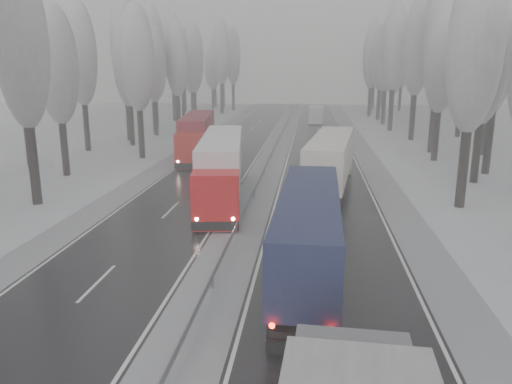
% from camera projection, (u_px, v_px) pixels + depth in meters
% --- Properties ---
extents(carriageway_right, '(7.50, 200.00, 0.03)m').
position_uv_depth(carriageway_right, '(324.00, 193.00, 38.57)').
color(carriageway_right, black).
rests_on(carriageway_right, ground).
extents(carriageway_left, '(7.50, 200.00, 0.03)m').
position_uv_depth(carriageway_left, '(191.00, 189.00, 39.69)').
color(carriageway_left, black).
rests_on(carriageway_left, ground).
extents(median_slush, '(3.00, 200.00, 0.04)m').
position_uv_depth(median_slush, '(257.00, 191.00, 39.13)').
color(median_slush, '#999BA1').
rests_on(median_slush, ground).
extents(shoulder_right, '(2.40, 200.00, 0.04)m').
position_uv_depth(shoulder_right, '(390.00, 194.00, 38.05)').
color(shoulder_right, '#999BA1').
rests_on(shoulder_right, ground).
extents(shoulder_left, '(2.40, 200.00, 0.04)m').
position_uv_depth(shoulder_left, '(131.00, 188.00, 40.21)').
color(shoulder_left, '#999BA1').
rests_on(shoulder_left, ground).
extents(median_guardrail, '(0.12, 200.00, 0.76)m').
position_uv_depth(median_guardrail, '(257.00, 184.00, 38.98)').
color(median_guardrail, slate).
rests_on(median_guardrail, ground).
extents(tree_18, '(3.60, 3.60, 16.58)m').
position_uv_depth(tree_18, '(475.00, 47.00, 32.16)').
color(tree_18, black).
rests_on(tree_18, ground).
extents(tree_20, '(3.60, 3.60, 15.71)m').
position_uv_depth(tree_20, '(487.00, 58.00, 39.79)').
color(tree_20, black).
rests_on(tree_20, ground).
extents(tree_21, '(3.60, 3.60, 18.62)m').
position_uv_depth(tree_21, '(500.00, 37.00, 42.96)').
color(tree_21, black).
rests_on(tree_21, ground).
extents(tree_22, '(3.60, 3.60, 15.86)m').
position_uv_depth(tree_22, '(442.00, 60.00, 49.92)').
color(tree_22, black).
rests_on(tree_22, ground).
extents(tree_23, '(3.60, 3.60, 13.55)m').
position_uv_depth(tree_23, '(492.00, 74.00, 53.47)').
color(tree_23, black).
rests_on(tree_23, ground).
extents(tree_24, '(3.60, 3.60, 20.49)m').
position_uv_depth(tree_24, '(441.00, 33.00, 54.36)').
color(tree_24, black).
rests_on(tree_24, ground).
extents(tree_25, '(3.60, 3.60, 19.44)m').
position_uv_depth(tree_25, '(493.00, 41.00, 57.64)').
color(tree_25, black).
rests_on(tree_25, ground).
extents(tree_26, '(3.60, 3.60, 18.78)m').
position_uv_depth(tree_26, '(418.00, 47.00, 64.54)').
color(tree_26, black).
rests_on(tree_26, ground).
extents(tree_27, '(3.60, 3.60, 17.62)m').
position_uv_depth(tree_27, '(465.00, 54.00, 67.82)').
color(tree_27, black).
rests_on(tree_27, ground).
extents(tree_28, '(3.60, 3.60, 19.62)m').
position_uv_depth(tree_28, '(395.00, 46.00, 74.85)').
color(tree_28, black).
rests_on(tree_28, ground).
extents(tree_29, '(3.60, 3.60, 18.11)m').
position_uv_depth(tree_29, '(439.00, 54.00, 78.16)').
color(tree_29, black).
rests_on(tree_29, ground).
extents(tree_30, '(3.60, 3.60, 17.86)m').
position_uv_depth(tree_30, '(387.00, 56.00, 84.51)').
color(tree_30, black).
rests_on(tree_30, ground).
extents(tree_31, '(3.60, 3.60, 18.58)m').
position_uv_depth(tree_31, '(418.00, 54.00, 87.63)').
color(tree_31, black).
rests_on(tree_31, ground).
extents(tree_32, '(3.60, 3.60, 17.33)m').
position_uv_depth(tree_32, '(381.00, 59.00, 91.82)').
color(tree_32, black).
rests_on(tree_32, ground).
extents(tree_33, '(3.60, 3.60, 14.33)m').
position_uv_depth(tree_33, '(394.00, 69.00, 95.81)').
color(tree_33, black).
rests_on(tree_33, ground).
extents(tree_34, '(3.60, 3.60, 17.63)m').
position_uv_depth(tree_34, '(372.00, 58.00, 98.73)').
color(tree_34, black).
rests_on(tree_34, ground).
extents(tree_35, '(3.60, 3.60, 18.25)m').
position_uv_depth(tree_35, '(416.00, 57.00, 101.52)').
color(tree_35, black).
rests_on(tree_35, ground).
extents(tree_36, '(3.60, 3.60, 20.23)m').
position_uv_depth(tree_36, '(373.00, 51.00, 107.70)').
color(tree_36, black).
rests_on(tree_36, ground).
extents(tree_37, '(3.60, 3.60, 16.37)m').
position_uv_depth(tree_37, '(402.00, 63.00, 111.40)').
color(tree_37, black).
rests_on(tree_37, ground).
extents(tree_38, '(3.60, 3.60, 17.97)m').
position_uv_depth(tree_38, '(375.00, 59.00, 118.06)').
color(tree_38, black).
rests_on(tree_38, ground).
extents(tree_39, '(3.60, 3.60, 16.19)m').
position_uv_depth(tree_39, '(384.00, 64.00, 121.89)').
color(tree_39, black).
rests_on(tree_39, ground).
extents(tree_58, '(3.60, 3.60, 17.21)m').
position_uv_depth(tree_58, '(20.00, 41.00, 32.83)').
color(tree_58, black).
rests_on(tree_58, ground).
extents(tree_60, '(3.60, 3.60, 14.84)m').
position_uv_depth(tree_60, '(57.00, 66.00, 42.77)').
color(tree_60, black).
rests_on(tree_60, ground).
extents(tree_61, '(3.60, 3.60, 13.95)m').
position_uv_depth(tree_61, '(21.00, 72.00, 47.38)').
color(tree_61, black).
rests_on(tree_61, ground).
extents(tree_62, '(3.60, 3.60, 16.04)m').
position_uv_depth(tree_62, '(137.00, 59.00, 51.38)').
color(tree_62, black).
rests_on(tree_62, ground).
extents(tree_63, '(3.60, 3.60, 16.88)m').
position_uv_depth(tree_63, '(81.00, 55.00, 55.95)').
color(tree_63, black).
rests_on(tree_63, ground).
extents(tree_64, '(3.60, 3.60, 15.42)m').
position_uv_depth(tree_64, '(128.00, 64.00, 60.60)').
color(tree_64, black).
rests_on(tree_64, ground).
extents(tree_65, '(3.60, 3.60, 19.48)m').
position_uv_depth(tree_65, '(124.00, 43.00, 64.03)').
color(tree_65, black).
rests_on(tree_65, ground).
extents(tree_66, '(3.60, 3.60, 15.23)m').
position_uv_depth(tree_66, '(153.00, 65.00, 69.92)').
color(tree_66, black).
rests_on(tree_66, ground).
extents(tree_67, '(3.60, 3.60, 17.09)m').
position_uv_depth(tree_67, '(152.00, 57.00, 73.64)').
color(tree_67, black).
rests_on(tree_67, ground).
extents(tree_68, '(3.60, 3.60, 16.65)m').
position_uv_depth(tree_68, '(177.00, 59.00, 76.06)').
color(tree_68, black).
rests_on(tree_68, ground).
extents(tree_69, '(3.60, 3.60, 19.35)m').
position_uv_depth(tree_69, '(153.00, 49.00, 80.02)').
color(tree_69, black).
rests_on(tree_69, ground).
extents(tree_70, '(3.60, 3.60, 17.09)m').
position_uv_depth(tree_70, '(193.00, 59.00, 85.69)').
color(tree_70, black).
rests_on(tree_70, ground).
extents(tree_71, '(3.60, 3.60, 19.61)m').
position_uv_depth(tree_71, '(172.00, 50.00, 89.67)').
color(tree_71, black).
rests_on(tree_71, ground).
extents(tree_72, '(3.60, 3.60, 15.11)m').
position_uv_depth(tree_72, '(192.00, 67.00, 95.29)').
color(tree_72, black).
rests_on(tree_72, ground).
extents(tree_73, '(3.60, 3.60, 17.22)m').
position_uv_depth(tree_73, '(182.00, 60.00, 99.13)').
color(tree_73, black).
rests_on(tree_73, ground).
extents(tree_74, '(3.60, 3.60, 19.68)m').
position_uv_depth(tree_74, '(221.00, 53.00, 104.59)').
color(tree_74, black).
rests_on(tree_74, ground).
extents(tree_75, '(3.60, 3.60, 18.60)m').
position_uv_depth(tree_75, '(183.00, 57.00, 109.59)').
color(tree_75, black).
rests_on(tree_75, ground).
extents(tree_76, '(3.60, 3.60, 18.55)m').
position_uv_depth(tree_76, '(233.00, 57.00, 113.72)').
color(tree_76, black).
rests_on(tree_76, ground).
extents(tree_77, '(3.60, 3.60, 14.32)m').
position_uv_depth(tree_77, '(212.00, 69.00, 118.82)').
color(tree_77, black).
rests_on(tree_77, ground).
extents(tree_78, '(3.60, 3.60, 19.55)m').
position_uv_depth(tree_78, '(223.00, 55.00, 120.30)').
color(tree_78, black).
rests_on(tree_78, ground).
extents(tree_79, '(3.60, 3.60, 17.07)m').
position_uv_depth(tree_79, '(215.00, 62.00, 124.83)').
color(tree_79, black).
rests_on(tree_79, ground).
extents(truck_blue_box, '(2.87, 15.94, 4.07)m').
position_uv_depth(truck_blue_box, '(309.00, 224.00, 23.01)').
color(truck_blue_box, navy).
rests_on(truck_blue_box, ground).
extents(truck_cream_box, '(4.68, 17.13, 4.36)m').
position_uv_depth(truck_cream_box, '(332.00, 158.00, 39.08)').
color(truck_cream_box, '#9E978C').
rests_on(truck_cream_box, ground).
extents(box_truck_distant, '(2.83, 7.93, 2.92)m').
position_uv_depth(box_truck_distant, '(317.00, 115.00, 88.14)').
color(box_truck_distant, silver).
rests_on(box_truck_distant, ground).
extents(truck_red_white, '(4.96, 17.76, 4.52)m').
position_uv_depth(truck_red_white, '(221.00, 164.00, 36.16)').
color(truck_red_white, red).
rests_on(truck_red_white, ground).
extents(truck_red_red, '(4.86, 17.45, 4.44)m').
position_uv_depth(truck_red_red, '(197.00, 133.00, 54.08)').
color(truck_red_red, '#B5110A').
rests_on(truck_red_red, ground).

